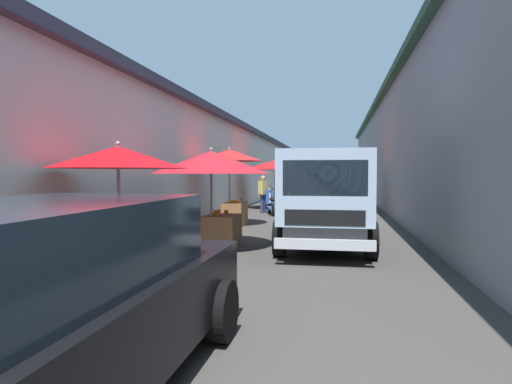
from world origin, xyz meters
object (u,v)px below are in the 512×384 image
hatchback_car (48,303)px  vendor_by_crates (354,193)px  vendor_in_shade (263,192)px  fruit_stall_far_left (335,169)px  fruit_stall_far_right (114,181)px  fruit_stall_near_left (230,168)px  fruit_stall_mid_lane (213,171)px  delivery_truck (325,202)px  fruit_stall_near_right (275,169)px  parked_scooter (272,203)px

hatchback_car → vendor_by_crates: bearing=-10.5°
vendor_by_crates → vendor_in_shade: bearing=85.2°
fruit_stall_far_left → fruit_stall_far_right: 12.45m
fruit_stall_near_left → hatchback_car: 10.42m
fruit_stall_mid_lane → vendor_in_shade: (8.34, 0.34, -0.80)m
fruit_stall_far_left → delivery_truck: size_ratio=0.50×
fruit_stall_far_left → delivery_truck: (-9.13, 0.14, -0.76)m
fruit_stall_near_left → delivery_truck: fruit_stall_near_left is taller
fruit_stall_near_right → fruit_stall_mid_lane: (-10.53, -0.18, -0.16)m
fruit_stall_near_left → delivery_truck: bearing=-142.5°
delivery_truck → vendor_in_shade: (8.25, 2.74, -0.16)m
fruit_stall_far_left → vendor_in_shade: bearing=106.9°
fruit_stall_mid_lane → parked_scooter: fruit_stall_mid_lane is taller
fruit_stall_far_right → vendor_by_crates: (10.82, -4.07, -0.64)m
fruit_stall_far_right → delivery_truck: bearing=-47.7°
fruit_stall_near_left → fruit_stall_near_right: size_ratio=0.85×
fruit_stall_near_left → vendor_in_shade: bearing=-3.8°
fruit_stall_mid_lane → delivery_truck: 2.49m
fruit_stall_far_right → vendor_by_crates: bearing=-20.6°
vendor_in_shade → delivery_truck: bearing=-161.6°
vendor_by_crates → parked_scooter: size_ratio=0.93×
vendor_in_shade → parked_scooter: vendor_in_shade is taller
fruit_stall_mid_lane → hatchback_car: bearing=-173.8°
fruit_stall_far_left → fruit_stall_near_left: bearing=148.6°
fruit_stall_far_right → vendor_by_crates: 11.58m
hatchback_car → fruit_stall_near_left: bearing=7.2°
fruit_stall_far_right → delivery_truck: (2.88, -3.16, -0.47)m
fruit_stall_mid_lane → hatchback_car: (-6.25, -0.67, -0.94)m
fruit_stall_near_right → fruit_stall_far_left: 3.03m
fruit_stall_far_right → hatchback_car: size_ratio=0.54×
fruit_stall_near_right → delivery_truck: bearing=-166.1°
fruit_stall_near_left → vendor_in_shade: size_ratio=1.59×
fruit_stall_near_left → fruit_stall_far_right: bearing=178.9°
fruit_stall_mid_lane → fruit_stall_far_right: fruit_stall_mid_lane is taller
vendor_by_crates → fruit_stall_near_right: bearing=54.5°
fruit_stall_far_right → vendor_in_shade: bearing=-2.1°
fruit_stall_near_right → vendor_in_shade: (-2.18, 0.16, -0.96)m
hatchback_car → parked_scooter: 13.95m
delivery_truck → vendor_in_shade: bearing=18.4°
fruit_stall_near_left → fruit_stall_near_right: 6.51m
fruit_stall_near_left → fruit_stall_near_right: fruit_stall_near_left is taller
fruit_stall_near_right → delivery_truck: (-10.43, -2.58, -0.80)m
fruit_stall_far_right → vendor_in_shade: 11.15m
hatchback_car → fruit_stall_far_right: bearing=22.4°
fruit_stall_far_left → vendor_by_crates: 1.69m
fruit_stall_mid_lane → fruit_stall_far_right: bearing=164.9°
fruit_stall_far_left → vendor_in_shade: fruit_stall_far_left is taller
fruit_stall_mid_lane → fruit_stall_far_right: 2.89m
fruit_stall_near_left → delivery_truck: 5.03m
fruit_stall_far_left → fruit_stall_far_right: fruit_stall_far_left is taller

